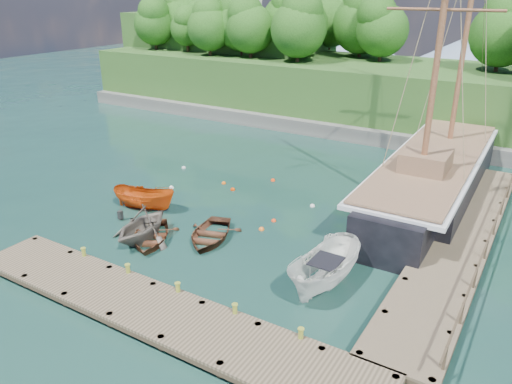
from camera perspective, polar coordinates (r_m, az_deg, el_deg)
ground at (r=27.33m, az=-5.20°, el=-6.02°), size 160.00×160.00×0.00m
dock_near at (r=21.80m, az=-11.28°, el=-13.20°), size 20.00×3.20×1.10m
dock_east at (r=29.15m, az=22.26°, el=-4.87°), size 3.20×24.00×1.10m
bollard_0 at (r=26.66m, az=-18.87°, el=-8.04°), size 0.26×0.26×0.45m
bollard_1 at (r=24.66m, az=-14.26°, el=-10.10°), size 0.26×0.26×0.45m
bollard_2 at (r=22.88m, az=-8.80°, el=-12.42°), size 0.26×0.26×0.45m
bollard_3 at (r=21.38m, az=-2.39°, el=-14.96°), size 0.26×0.26×0.45m
bollard_4 at (r=20.21m, az=5.06°, el=-17.62°), size 0.26×0.26×0.45m
rowboat_0 at (r=28.21m, az=-11.96°, el=-5.49°), size 4.57×4.94×0.83m
rowboat_1 at (r=28.41m, az=-12.75°, el=-5.36°), size 3.99×4.48×2.15m
rowboat_2 at (r=27.89m, az=-5.31°, el=-5.41°), size 4.12×4.89×0.87m
motorboat_orange at (r=32.23m, az=-12.53°, el=-1.89°), size 4.46×2.50×1.63m
cabin_boat_white at (r=23.86m, az=7.83°, el=-10.76°), size 2.46×5.61×2.11m
schooner at (r=35.37m, az=19.66°, el=1.62°), size 5.68×29.05×21.58m
mooring_buoy_0 at (r=35.14m, az=-9.63°, el=0.42°), size 0.33×0.33×0.33m
mooring_buoy_1 at (r=34.38m, az=-2.68°, el=0.22°), size 0.33×0.33×0.33m
mooring_buoy_2 at (r=29.85m, az=2.04°, el=-3.36°), size 0.30×0.30×0.30m
mooring_buoy_3 at (r=31.99m, az=6.46°, el=-1.66°), size 0.33×0.33×0.33m
mooring_buoy_4 at (r=35.54m, az=-3.71°, el=0.96°), size 0.30×0.30×0.30m
mooring_buoy_5 at (r=36.01m, az=1.95°, el=1.29°), size 0.31×0.31×0.31m
mooring_buoy_6 at (r=38.93m, az=-8.26°, el=2.71°), size 0.32×0.32×0.32m
mooring_buoy_7 at (r=28.81m, az=0.63°, el=-4.35°), size 0.33×0.33×0.33m
headland at (r=57.96m, az=2.99°, el=15.01°), size 51.00×19.31×12.90m
distant_ridge at (r=90.13m, az=25.66°, el=14.83°), size 117.00×40.00×10.00m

